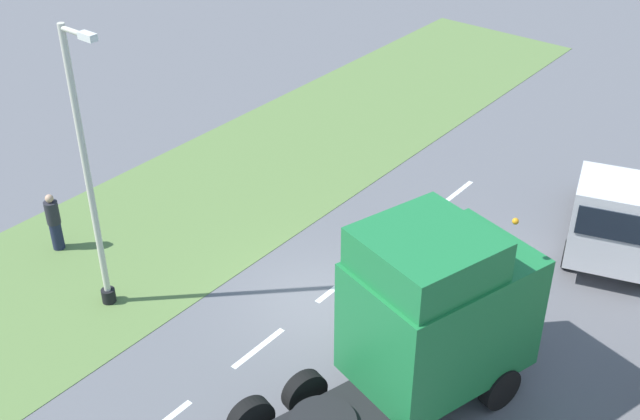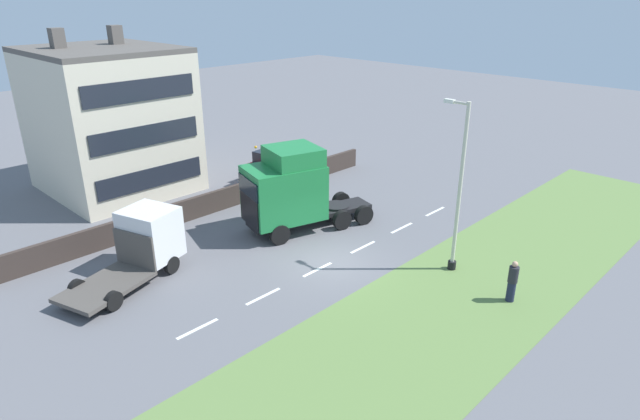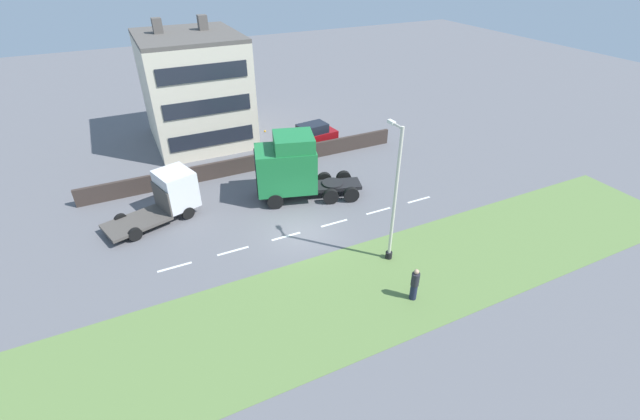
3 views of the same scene
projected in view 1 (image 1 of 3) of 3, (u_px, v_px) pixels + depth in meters
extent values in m
plane|color=slate|center=(317.00, 302.00, 21.22)|extent=(120.00, 120.00, 0.00)
cube|color=#607F42|center=(164.00, 225.00, 24.39)|extent=(7.00, 44.00, 0.01)
cube|color=white|center=(259.00, 348.00, 19.69)|extent=(0.16, 1.80, 0.00)
cube|color=white|center=(338.00, 286.00, 21.82)|extent=(0.16, 1.80, 0.00)
cube|color=white|center=(403.00, 235.00, 23.94)|extent=(0.16, 1.80, 0.00)
cube|color=white|center=(457.00, 192.00, 26.06)|extent=(0.16, 1.80, 0.00)
cube|color=black|center=(381.00, 397.00, 17.39)|extent=(3.29, 7.04, 0.24)
cube|color=#1E7A3D|center=(440.00, 315.00, 17.34)|extent=(3.53, 4.37, 2.81)
cube|color=black|center=(500.00, 305.00, 18.61)|extent=(2.12, 0.67, 1.57)
cube|color=black|center=(506.00, 262.00, 17.96)|extent=(2.24, 0.70, 0.90)
cube|color=#1E7A3D|center=(426.00, 254.00, 16.08)|extent=(3.04, 3.06, 0.90)
sphere|color=orange|center=(515.00, 221.00, 16.15)|extent=(0.14, 0.14, 0.14)
cylinder|color=black|center=(428.00, 330.00, 19.47)|extent=(0.60, 1.09, 1.04)
cylinder|color=black|center=(499.00, 387.00, 17.83)|extent=(0.60, 1.09, 1.04)
cylinder|color=black|center=(305.00, 392.00, 17.69)|extent=(0.60, 1.09, 1.04)
cylinder|color=black|center=(251.00, 420.00, 17.02)|extent=(0.60, 1.09, 1.04)
cube|color=silver|center=(615.00, 222.00, 21.38)|extent=(2.70, 2.53, 2.29)
cube|color=black|center=(616.00, 226.00, 20.35)|extent=(1.87, 0.62, 0.82)
cube|color=#4C4742|center=(614.00, 209.00, 24.25)|extent=(3.20, 4.13, 0.18)
cube|color=#4C4742|center=(615.00, 213.00, 22.38)|extent=(2.15, 0.76, 1.60)
cylinder|color=black|center=(568.00, 254.00, 22.40)|extent=(0.47, 0.84, 0.80)
cylinder|color=black|center=(580.00, 197.00, 25.06)|extent=(0.47, 0.84, 0.80)
cylinder|color=black|center=(109.00, 296.00, 21.14)|extent=(0.37, 0.37, 0.40)
cylinder|color=beige|center=(88.00, 177.00, 19.23)|extent=(0.17, 0.17, 7.61)
cylinder|color=beige|center=(74.00, 32.00, 17.03)|extent=(0.90, 0.12, 0.12)
cube|color=silver|center=(87.00, 36.00, 16.79)|extent=(0.44, 0.20, 0.16)
cylinder|color=#1E233D|center=(57.00, 236.00, 23.13)|extent=(0.34, 0.34, 0.88)
cylinder|color=#26262D|center=(52.00, 213.00, 22.71)|extent=(0.39, 0.39, 0.69)
sphere|color=tan|center=(49.00, 199.00, 22.46)|extent=(0.24, 0.24, 0.24)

